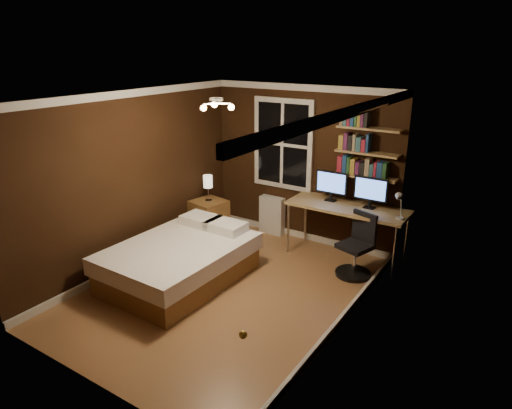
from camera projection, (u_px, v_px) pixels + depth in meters
The scene contains 24 objects.
floor at pixel (226, 290), 6.02m from camera, with size 4.20×4.20×0.00m, color olive.
wall_back at pixel (303, 165), 7.27m from camera, with size 3.20×0.04×2.50m, color black.
wall_left at pixel (133, 180), 6.43m from camera, with size 0.04×4.20×2.50m, color black.
wall_right at pixel (346, 227), 4.79m from camera, with size 0.04×4.20×2.50m, color black.
ceiling at pixel (222, 97), 5.19m from camera, with size 3.20×4.20×0.02m, color white.
window at pixel (283, 144), 7.32m from camera, with size 1.06×0.06×1.46m, color silver.
door at pixel (268, 315), 3.64m from camera, with size 0.03×0.82×2.05m, color black, non-canonical shape.
door_knob at pixel (243, 335), 3.43m from camera, with size 0.06×0.06×0.06m, color gold.
ceiling_fixture at pixel (216, 107), 5.15m from camera, with size 0.44×0.44×0.18m, color beige, non-canonical shape.
bookshelf_lower at pixel (365, 177), 6.62m from camera, with size 0.92×0.22×0.03m, color #9F804D.
books_row_lower at pixel (366, 168), 6.58m from camera, with size 0.66×0.16×0.23m, color maroon, non-canonical shape.
bookshelf_middle at pixel (367, 153), 6.50m from camera, with size 0.92×0.22×0.03m, color #9F804D.
books_row_middle at pixel (368, 144), 6.46m from camera, with size 0.42×0.16×0.23m, color navy, non-canonical shape.
bookshelf_upper at pixel (369, 128), 6.39m from camera, with size 0.92×0.22×0.03m, color #9F804D.
books_row_upper at pixel (370, 119), 6.34m from camera, with size 0.48×0.16×0.23m, color #225027, non-canonical shape.
bed at pixel (181, 261), 6.19m from camera, with size 1.45×1.99×0.67m.
nightstand at pixel (209, 219), 7.61m from camera, with size 0.50×0.50×0.63m, color brown.
bedside_lamp at pixel (208, 188), 7.43m from camera, with size 0.15×0.15×0.43m, color #F0E4CA, non-canonical shape.
radiator at pixel (272, 215), 7.74m from camera, with size 0.43×0.15×0.65m, color silver.
desk at pixel (347, 210), 6.67m from camera, with size 1.76×0.66×0.83m.
monitor_left at pixel (331, 186), 6.81m from camera, with size 0.49×0.12×0.46m, color black, non-canonical shape.
monitor_right at pixel (370, 193), 6.50m from camera, with size 0.49×0.12×0.46m, color black, non-canonical shape.
desk_lamp at pixel (400, 205), 6.02m from camera, with size 0.14×0.32×0.44m, color silver, non-canonical shape.
office_chair at pixel (356, 253), 6.33m from camera, with size 0.50×0.50×0.90m.
Camera 1 is at (3.21, -4.24, 3.07)m, focal length 32.00 mm.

